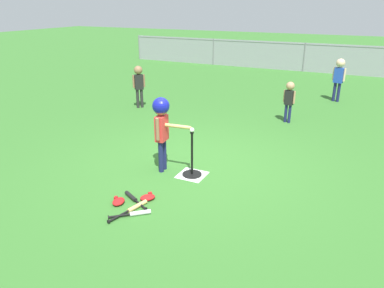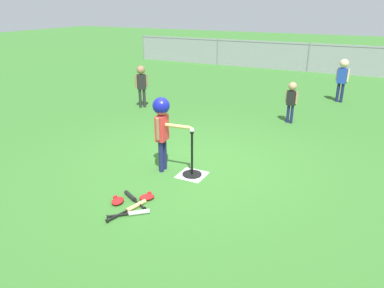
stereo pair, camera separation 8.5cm
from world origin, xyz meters
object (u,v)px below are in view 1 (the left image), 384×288
object	(u,v)px
batting_tee	(192,168)
fielder_deep_left	(339,74)
glove_by_plate	(118,201)
baseball_on_tee	(192,130)
fielder_near_left	(139,81)
glove_near_bats	(148,197)
spare_bat_black	(133,198)
spare_bat_wood	(133,208)
fielder_deep_center	(289,97)
spare_bat_silver	(136,213)
batter_child	(162,120)

from	to	relation	value
batting_tee	fielder_deep_left	world-z (taller)	fielder_deep_left
fielder_deep_left	glove_by_plate	world-z (taller)	fielder_deep_left
baseball_on_tee	fielder_near_left	bearing A→B (deg)	134.77
fielder_deep_left	glove_near_bats	world-z (taller)	fielder_deep_left
fielder_deep_left	spare_bat_black	world-z (taller)	fielder_deep_left
spare_bat_wood	glove_near_bats	distance (m)	0.33
batting_tee	spare_bat_black	size ratio (longest dim) A/B	1.39
baseball_on_tee	fielder_deep_left	bearing A→B (deg)	75.20
fielder_deep_center	fielder_near_left	world-z (taller)	fielder_near_left
spare_bat_silver	fielder_deep_left	bearing A→B (deg)	76.87
baseball_on_tee	fielder_deep_center	size ratio (longest dim) A/B	0.08
batting_tee	batter_child	world-z (taller)	batter_child
fielder_deep_center	spare_bat_wood	bearing A→B (deg)	-102.10
batting_tee	glove_by_plate	bearing A→B (deg)	-112.87
spare_bat_silver	glove_by_plate	size ratio (longest dim) A/B	1.86
spare_bat_silver	fielder_near_left	bearing A→B (deg)	122.93
glove_by_plate	fielder_deep_center	bearing A→B (deg)	74.52
glove_near_bats	glove_by_plate	bearing A→B (deg)	-138.09
fielder_deep_center	spare_bat_silver	world-z (taller)	fielder_deep_center
spare_bat_black	batter_child	bearing A→B (deg)	95.90
batting_tee	spare_bat_silver	bearing A→B (deg)	-95.75
glove_near_bats	batter_child	bearing A→B (deg)	107.20
spare_bat_wood	fielder_deep_center	bearing A→B (deg)	77.90
spare_bat_silver	glove_near_bats	xyz separation A→B (m)	(-0.08, 0.43, 0.01)
fielder_near_left	spare_bat_wood	size ratio (longest dim) A/B	1.69
spare_bat_black	baseball_on_tee	bearing A→B (deg)	69.47
fielder_deep_center	fielder_deep_left	bearing A→B (deg)	72.35
fielder_deep_center	glove_by_plate	bearing A→B (deg)	-105.48
glove_by_plate	baseball_on_tee	bearing A→B (deg)	67.13
baseball_on_tee	glove_near_bats	size ratio (longest dim) A/B	0.27
fielder_deep_center	spare_bat_black	xyz separation A→B (m)	(-1.20, -4.62, -0.59)
spare_bat_black	fielder_deep_center	bearing A→B (deg)	75.42
fielder_near_left	spare_bat_silver	xyz separation A→B (m)	(2.93, -4.52, -0.69)
spare_bat_silver	glove_by_plate	distance (m)	0.42
baseball_on_tee	batting_tee	bearing A→B (deg)	180.00
glove_near_bats	spare_bat_black	bearing A→B (deg)	-150.77
spare_bat_silver	glove_by_plate	bearing A→B (deg)	159.35
spare_bat_wood	glove_by_plate	bearing A→B (deg)	169.95
fielder_deep_left	glove_by_plate	distance (m)	7.73
fielder_deep_left	baseball_on_tee	bearing A→B (deg)	-104.80
spare_bat_silver	glove_near_bats	bearing A→B (deg)	101.03
batter_child	glove_by_plate	xyz separation A→B (m)	(-0.02, -1.23, -0.87)
batting_tee	fielder_deep_center	world-z (taller)	fielder_deep_center
batting_tee	spare_bat_silver	xyz separation A→B (m)	(-0.14, -1.42, -0.09)
fielder_deep_center	spare_bat_black	distance (m)	4.81
fielder_near_left	glove_near_bats	world-z (taller)	fielder_near_left
spare_bat_wood	glove_by_plate	world-z (taller)	glove_by_plate
fielder_deep_left	glove_near_bats	distance (m)	7.38
fielder_deep_center	glove_near_bats	distance (m)	4.67
fielder_deep_center	baseball_on_tee	bearing A→B (deg)	-102.66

